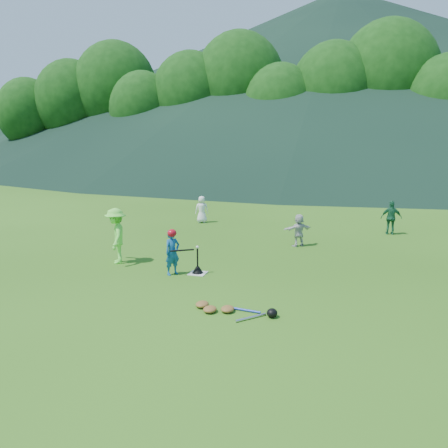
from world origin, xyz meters
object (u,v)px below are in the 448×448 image
Objects in this scene: fielder_c at (391,218)px; equipment_pile at (227,309)px; fielder_d at (299,230)px; batter_child at (172,252)px; batting_tee at (198,269)px; fielder_a at (202,209)px; home_plate at (198,273)px; adult_coach at (116,236)px.

equipment_pile is at bearing 64.35° from fielder_c.
batter_child is at bearing 17.02° from fielder_d.
batter_child reaches higher than equipment_pile.
batting_tee is at bearing 21.73° from fielder_d.
batter_child is at bearing 79.88° from fielder_a.
fielder_a reaches higher than batting_tee.
home_plate is 0.12m from batting_tee.
batting_tee is (-2.22, -3.88, -0.42)m from fielder_d.
fielder_d is (4.55, -3.08, -0.03)m from fielder_a.
home_plate is 0.90m from batter_child.
adult_coach is 1.39× the size of fielder_a.
fielder_c is 0.71× the size of equipment_pile.
adult_coach is 1.26× the size of fielder_c.
fielder_d is at bearing 83.46° from equipment_pile.
adult_coach reaches higher than equipment_pile.
batting_tee is (-5.36, -6.76, -0.51)m from fielder_c.
home_plate is at bearing 55.82° from adult_coach.
batting_tee is at bearing -35.27° from batter_child.
home_plate is 2.78m from equipment_pile.
adult_coach is at bearing -2.22° from fielder_d.
fielder_c is 1.16× the size of fielder_d.
fielder_a is 10.07m from equipment_pile.
batting_tee is (2.33, -6.96, -0.45)m from fielder_a.
adult_coach is at bearing 147.29° from equipment_pile.
equipment_pile is (2.13, -2.08, -0.54)m from batter_child.
equipment_pile is at bearing 44.97° from fielder_d.
fielder_c is at bearing 51.59° from batting_tee.
adult_coach is 6.02m from fielder_d.
fielder_c is at bearing -7.90° from batter_child.
batting_tee is (0.00, 0.00, 0.12)m from home_plate.
home_plate is 0.37× the size of batter_child.
batting_tee reaches higher than equipment_pile.
batter_child is (-0.62, -0.25, 0.60)m from home_plate.
fielder_a reaches higher than fielder_d.
fielder_a is 7.69m from fielder_c.
fielder_d is at bearing 39.79° from fielder_c.
equipment_pile is at bearing -57.11° from home_plate.
fielder_c is 9.89m from equipment_pile.
adult_coach is 2.74m from batting_tee.
fielder_d is (2.84, 4.14, -0.06)m from batter_child.
fielder_a is 7.36m from batting_tee.
batter_child is 0.68× the size of equipment_pile.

